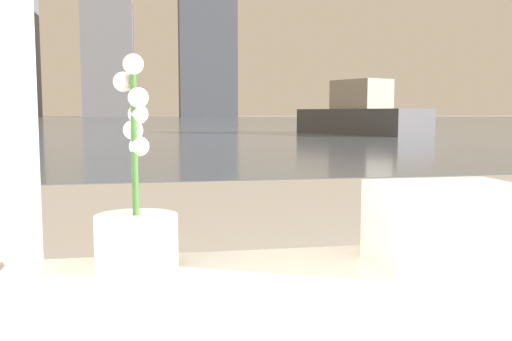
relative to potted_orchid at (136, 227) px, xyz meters
name	(u,v)px	position (x,y,z in m)	size (l,w,h in m)	color
potted_orchid	(136,227)	(0.00, 0.00, 0.00)	(0.15, 0.15, 0.40)	silver
towel_stack	(444,225)	(0.58, -0.07, 0.00)	(0.27, 0.18, 0.16)	silver
harbor_water	(155,121)	(0.60, 61.08, -0.65)	(180.00, 110.00, 0.01)	slate
harbor_boat_1	(361,115)	(8.33, 20.60, 0.11)	(4.08, 6.06, 2.15)	#4C4C51
skyline_tower_1	(15,30)	(-25.07, 117.08, 15.93)	(7.15, 11.56, 33.17)	slate
skyline_tower_2	(108,59)	(-7.69, 117.08, 10.81)	(9.75, 8.61, 22.94)	slate
skyline_tower_3	(207,13)	(12.04, 117.08, 20.44)	(11.57, 6.40, 42.19)	#4C515B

